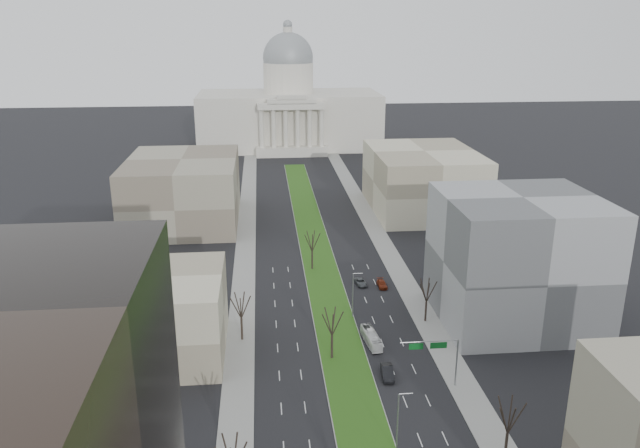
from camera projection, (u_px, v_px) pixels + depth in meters
ground at (321, 269)px, 143.13m from camera, size 600.00×600.00×0.00m
median at (321, 270)px, 142.14m from camera, size 8.00×222.03×0.20m
sidewalk_left at (242, 322)px, 117.86m from camera, size 5.00×330.00×0.15m
sidewalk_right at (423, 314)px, 121.01m from camera, size 5.00×330.00×0.15m
capitol at (289, 110)px, 279.72m from camera, size 80.00×46.00×55.00m
building_beige_left at (146, 316)px, 104.85m from camera, size 26.00×22.00×14.00m
building_grey_right at (517, 259)px, 115.97m from camera, size 28.00×26.00×24.00m
building_far_left at (183, 190)px, 175.06m from camera, size 30.00×40.00×18.00m
building_far_right at (423, 180)px, 186.10m from camera, size 30.00×40.00×18.00m
tree_left_far at (241, 305)px, 109.16m from camera, size 5.28×5.28×9.50m
tree_right_mid at (509, 415)px, 78.08m from camera, size 5.52×5.52×9.94m
tree_right_far at (427, 290)px, 116.15m from camera, size 5.04×5.04×9.07m
tree_median_b at (332, 321)px, 102.91m from camera, size 5.40×5.40×9.72m
tree_median_c at (312, 241)px, 140.78m from camera, size 5.40×5.40×9.72m
streetlamp_median_b at (398, 423)px, 80.44m from camera, size 1.90×0.20×9.16m
streetlamp_median_c at (353, 294)px, 118.31m from camera, size 1.90×0.20×9.16m
mast_arm_signs at (440, 352)px, 95.14m from camera, size 9.12×0.24×8.09m
car_black at (387, 372)px, 99.48m from camera, size 2.23×5.32×1.71m
car_red at (382, 284)px, 133.38m from camera, size 1.88×4.49×1.29m
car_grey_far at (361, 282)px, 134.43m from camera, size 2.74×4.73×1.24m
box_van at (371, 338)px, 109.67m from camera, size 2.75×8.24×2.25m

